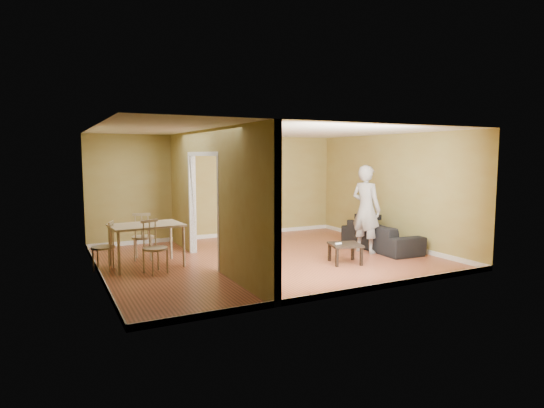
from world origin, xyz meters
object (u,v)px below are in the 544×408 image
Objects in this scene: bookshelf at (246,198)px; chair_near at (155,247)px; coffee_table at (345,247)px; chair_far at (143,236)px; sofa at (381,232)px; chair_left at (103,246)px; dining_table at (146,228)px; person at (366,201)px.

chair_near is at bearing -137.35° from bookshelf.
coffee_table is 0.61× the size of chair_near.
chair_far is at bearing -152.56° from bookshelf.
chair_far is at bearing 148.50° from coffee_table.
chair_near reaches higher than sofa.
sofa reaches higher than coffee_table.
sofa is 1.03× the size of bookshelf.
dining_table is at bearing 106.47° from chair_left.
sofa is 0.90m from person.
person is 4.75m from chair_far.
person is at bearing -10.77° from dining_table.
chair_left reaches higher than sofa.
coffee_table is (-1.52, -0.74, -0.06)m from sofa.
person is at bearing 101.72° from chair_left.
bookshelf is at bearing 98.25° from coffee_table.
chair_left is (-5.82, 0.82, 0.06)m from sofa.
person reaches higher than sofa.
coffee_table is at bearing 106.67° from person.
dining_table is (-3.52, 1.50, 0.40)m from coffee_table.
dining_table is at bearing 63.36° from person.
person is at bearing -63.20° from bookshelf.
chair_far reaches higher than chair_left.
dining_table reaches higher than coffee_table.
dining_table is at bearing 84.54° from sofa.
bookshelf is 3.75m from coffee_table.
person reaches higher than chair_left.
sofa is 5.11m from dining_table.
chair_far is (-4.99, 1.38, 0.09)m from sofa.
chair_left is (-5.30, 0.93, -0.66)m from person.
chair_left is 1.00m from chair_far.
sofa is 2.12× the size of chair_far.
person is 3.39m from bookshelf.
person is (-0.53, -0.11, 0.72)m from sofa.
coffee_table is 3.61m from chair_near.
chair_far is at bearing 77.52° from sofa.
sofa is 2.26× the size of chair_left.
bookshelf is (-2.05, 2.91, 0.61)m from sofa.
person is 1.11× the size of bookshelf.
dining_table is 1.43× the size of chair_left.
coffee_table is 4.07m from chair_far.
bookshelf is 2.06× the size of chair_far.
bookshelf reaches higher than chair_near.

